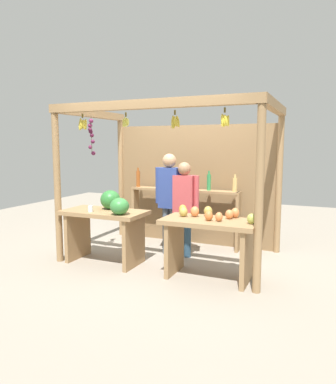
{
  "coord_description": "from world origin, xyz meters",
  "views": [
    {
      "loc": [
        2.21,
        -5.17,
        1.76
      ],
      "look_at": [
        0.0,
        -0.18,
        1.05
      ],
      "focal_mm": 34.05,
      "sensor_mm": 36.0,
      "label": 1
    }
  ],
  "objects": [
    {
      "name": "vendor_man",
      "position": [
        -0.1,
        0.1,
        0.98
      ],
      "size": [
        0.48,
        0.22,
        1.63
      ],
      "rotation": [
        0.0,
        0.0,
        -0.02
      ],
      "color": "#4C5968",
      "rests_on": "ground"
    },
    {
      "name": "fruit_counter_right",
      "position": [
        0.81,
        -0.67,
        0.6
      ],
      "size": [
        1.25,
        0.65,
        0.93
      ],
      "color": "#99754C",
      "rests_on": "ground"
    },
    {
      "name": "bottle_shelf_unit",
      "position": [
        -0.08,
        0.68,
        0.79
      ],
      "size": [
        1.98,
        0.22,
        1.36
      ],
      "color": "#99754C",
      "rests_on": "ground"
    },
    {
      "name": "market_stall",
      "position": [
        -0.01,
        0.41,
        1.37
      ],
      "size": [
        3.09,
        1.93,
        2.34
      ],
      "color": "#99754C",
      "rests_on": "ground"
    },
    {
      "name": "ground_plane",
      "position": [
        0.0,
        0.0,
        0.0
      ],
      "size": [
        12.0,
        12.0,
        0.0
      ],
      "primitive_type": "plane",
      "color": "gray",
      "rests_on": "ground"
    },
    {
      "name": "vendor_woman",
      "position": [
        0.17,
        0.07,
        0.89
      ],
      "size": [
        0.48,
        0.2,
        1.5
      ],
      "rotation": [
        0.0,
        0.0,
        -0.13
      ],
      "color": "#2C4B64",
      "rests_on": "ground"
    },
    {
      "name": "fruit_counter_left",
      "position": [
        -0.77,
        -0.68,
        0.67
      ],
      "size": [
        1.25,
        0.69,
        1.08
      ],
      "color": "#99754C",
      "rests_on": "ground"
    }
  ]
}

